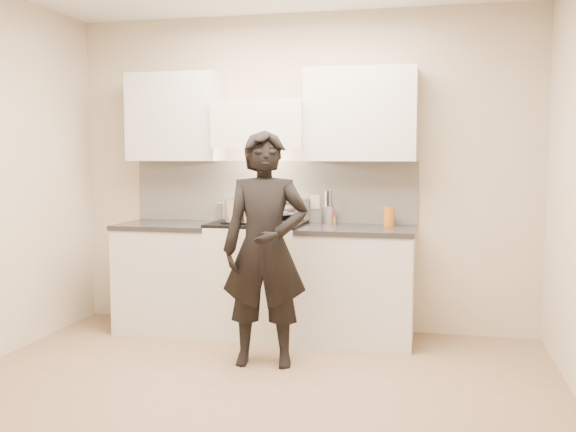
{
  "coord_description": "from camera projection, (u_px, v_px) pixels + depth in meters",
  "views": [
    {
      "loc": [
        1.1,
        -3.68,
        1.48
      ],
      "look_at": [
        0.04,
        1.05,
        1.04
      ],
      "focal_mm": 40.0,
      "sensor_mm": 36.0,
      "label": 1
    }
  ],
  "objects": [
    {
      "name": "counter_right",
      "position": [
        357.0,
        284.0,
        5.18
      ],
      "size": [
        0.92,
        0.67,
        0.92
      ],
      "color": "silver",
      "rests_on": "ground"
    },
    {
      "name": "oil_glass",
      "position": [
        389.0,
        217.0,
        5.24
      ],
      "size": [
        0.09,
        0.09,
        0.16
      ],
      "color": "#B45D1A",
      "rests_on": "counter_right"
    },
    {
      "name": "counter_left",
      "position": [
        171.0,
        276.0,
        5.53
      ],
      "size": [
        0.82,
        0.67,
        0.92
      ],
      "color": "silver",
      "rests_on": "ground"
    },
    {
      "name": "spice_jar",
      "position": [
        334.0,
        219.0,
        5.41
      ],
      "size": [
        0.04,
        0.04,
        0.08
      ],
      "color": "#C48728",
      "rests_on": "counter_right"
    },
    {
      "name": "stock_pot",
      "position": [
        241.0,
        211.0,
        5.21
      ],
      "size": [
        0.37,
        0.33,
        0.18
      ],
      "color": "silver",
      "rests_on": "stove"
    },
    {
      "name": "person",
      "position": [
        265.0,
        249.0,
        4.54
      ],
      "size": [
        0.66,
        0.48,
        1.67
      ],
      "primitive_type": "imported",
      "rotation": [
        0.0,
        0.0,
        0.13
      ],
      "color": "black",
      "rests_on": "ground"
    },
    {
      "name": "stove",
      "position": [
        258.0,
        278.0,
        5.36
      ],
      "size": [
        0.76,
        0.65,
        0.96
      ],
      "color": "silver",
      "rests_on": "ground"
    },
    {
      "name": "wok",
      "position": [
        275.0,
        206.0,
        5.42
      ],
      "size": [
        0.41,
        0.5,
        0.33
      ],
      "color": "silver",
      "rests_on": "stove"
    },
    {
      "name": "room_shell",
      "position": [
        250.0,
        139.0,
        4.18
      ],
      "size": [
        4.04,
        3.54,
        2.7
      ],
      "color": "beige",
      "rests_on": "ground"
    },
    {
      "name": "ground_plane",
      "position": [
        244.0,
        398.0,
        3.95
      ],
      "size": [
        4.0,
        4.0,
        0.0
      ],
      "primitive_type": "plane",
      "color": "#876F57"
    },
    {
      "name": "utensil_crock",
      "position": [
        328.0,
        214.0,
        5.41
      ],
      "size": [
        0.11,
        0.11,
        0.28
      ],
      "color": "#B4B3C3",
      "rests_on": "counter_right"
    }
  ]
}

